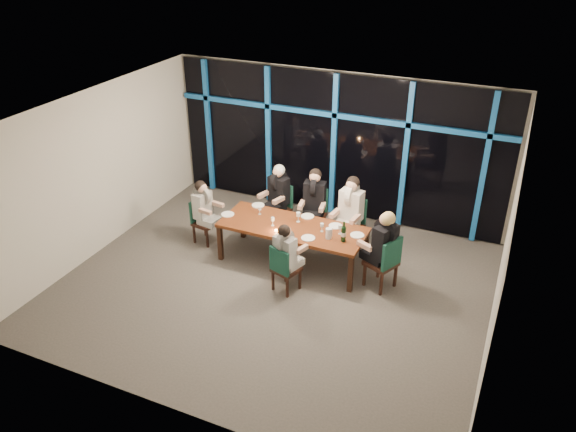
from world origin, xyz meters
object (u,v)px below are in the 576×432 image
(chair_end_right, at_px, (386,261))
(diner_far_mid, at_px, (314,194))
(diner_end_left, at_px, (204,203))
(chair_far_mid, at_px, (315,211))
(diner_far_right, at_px, (351,203))
(diner_near_mid, at_px, (286,248))
(water_pitcher, at_px, (329,233))
(wine_bottle, at_px, (344,234))
(chair_far_left, at_px, (280,204))
(chair_end_left, at_px, (202,218))
(chair_far_right, at_px, (351,221))
(diner_end_right, at_px, (384,238))
(diner_far_left, at_px, (278,189))
(dining_table, at_px, (293,229))
(chair_near_mid, at_px, (283,267))

(chair_end_right, xyz_separation_m, diner_far_mid, (-1.71, 1.12, 0.38))
(chair_end_right, distance_m, diner_end_left, 3.56)
(chair_far_mid, height_order, diner_far_right, diner_far_right)
(diner_near_mid, relative_size, water_pitcher, 4.43)
(chair_far_mid, bearing_deg, chair_end_right, -43.74)
(diner_near_mid, bearing_deg, wine_bottle, -119.32)
(chair_far_left, height_order, chair_end_left, chair_far_left)
(chair_far_right, distance_m, chair_end_left, 2.84)
(chair_end_left, distance_m, diner_end_right, 3.58)
(chair_far_left, relative_size, wine_bottle, 2.57)
(chair_far_left, bearing_deg, diner_far_right, 7.99)
(chair_end_left, relative_size, diner_end_left, 1.03)
(diner_end_left, distance_m, water_pitcher, 2.55)
(diner_far_right, height_order, diner_end_left, diner_far_right)
(chair_end_right, xyz_separation_m, water_pitcher, (-1.01, -0.01, 0.29))
(diner_end_left, relative_size, diner_end_right, 0.88)
(diner_far_left, xyz_separation_m, diner_far_mid, (0.77, -0.01, 0.03))
(chair_end_right, bearing_deg, diner_far_mid, -98.34)
(chair_far_mid, relative_size, chair_far_right, 0.97)
(chair_far_left, relative_size, diner_far_left, 1.03)
(diner_end_right, xyz_separation_m, water_pitcher, (-0.93, -0.05, -0.10))
(diner_far_left, bearing_deg, wine_bottle, -16.69)
(chair_far_left, bearing_deg, chair_far_mid, 15.70)
(chair_far_mid, bearing_deg, chair_far_left, 170.39)
(chair_end_left, relative_size, diner_far_right, 0.89)
(dining_table, height_order, diner_end_right, diner_end_right)
(dining_table, relative_size, diner_near_mid, 3.09)
(chair_near_mid, distance_m, diner_far_right, 1.90)
(diner_far_left, distance_m, diner_far_right, 1.54)
(chair_far_left, xyz_separation_m, diner_end_left, (-1.09, -1.08, 0.31))
(chair_far_left, distance_m, diner_near_mid, 2.16)
(chair_far_mid, xyz_separation_m, diner_end_left, (-1.83, -1.07, 0.29))
(chair_far_mid, height_order, diner_far_left, diner_far_left)
(chair_far_mid, relative_size, diner_end_right, 1.02)
(dining_table, distance_m, diner_far_mid, 1.02)
(chair_end_right, height_order, wine_bottle, wine_bottle)
(diner_far_left, xyz_separation_m, wine_bottle, (1.74, -1.13, -0.01))
(diner_far_mid, bearing_deg, chair_end_left, -161.88)
(chair_far_mid, xyz_separation_m, chair_end_left, (-1.90, -1.06, -0.06))
(diner_far_left, bearing_deg, diner_end_right, -8.08)
(diner_far_right, bearing_deg, diner_far_mid, 178.71)
(diner_end_left, height_order, diner_near_mid, diner_end_left)
(chair_far_right, xyz_separation_m, diner_near_mid, (-0.55, -1.76, 0.27))
(chair_end_right, bearing_deg, chair_end_left, -67.44)
(wine_bottle, bearing_deg, diner_far_left, 146.91)
(diner_far_left, height_order, diner_far_mid, diner_far_mid)
(diner_far_left, distance_m, water_pitcher, 1.87)
(dining_table, bearing_deg, diner_end_right, -3.34)
(chair_end_left, distance_m, diner_far_right, 2.84)
(water_pitcher, bearing_deg, chair_end_left, -165.47)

